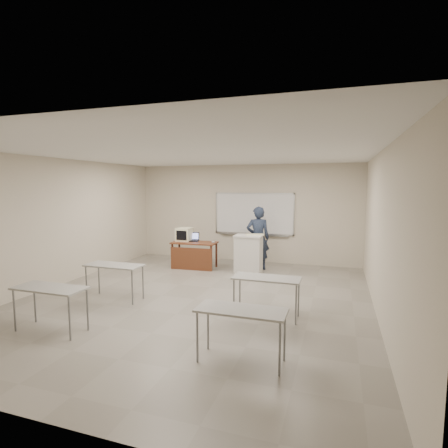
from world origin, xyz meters
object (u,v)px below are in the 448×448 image
(whiteboard, at_px, (254,214))
(podium, at_px, (249,254))
(crt_monitor, at_px, (185,234))
(presenter, at_px, (258,238))
(mouse, at_px, (213,242))
(instructor_desk, at_px, (193,251))
(laptop, at_px, (193,239))
(keyboard, at_px, (255,235))

(whiteboard, bearing_deg, podium, -81.93)
(whiteboard, xyz_separation_m, crt_monitor, (-1.78, -1.24, -0.54))
(whiteboard, bearing_deg, presenter, -70.03)
(mouse, xyz_separation_m, presenter, (1.21, 0.36, 0.12))
(whiteboard, relative_size, podium, 2.40)
(whiteboard, relative_size, mouse, 22.76)
(mouse, bearing_deg, whiteboard, 46.05)
(instructor_desk, height_order, presenter, presenter)
(instructor_desk, height_order, mouse, mouse)
(mouse, bearing_deg, laptop, 160.07)
(podium, height_order, mouse, podium)
(instructor_desk, bearing_deg, crt_monitor, 143.90)
(laptop, bearing_deg, whiteboard, 27.40)
(crt_monitor, xyz_separation_m, keyboard, (2.13, -0.15, 0.11))
(whiteboard, bearing_deg, crt_monitor, -145.03)
(keyboard, bearing_deg, instructor_desk, 164.36)
(podium, bearing_deg, crt_monitor, 172.65)
(laptop, xyz_separation_m, mouse, (0.65, -0.11, -0.04))
(whiteboard, height_order, laptop, whiteboard)
(laptop, bearing_deg, crt_monitor, 175.29)
(instructor_desk, bearing_deg, laptop, 107.48)
(crt_monitor, bearing_deg, whiteboard, 34.70)
(presenter, bearing_deg, keyboard, 75.52)
(presenter, bearing_deg, laptop, -8.01)
(whiteboard, height_order, instructor_desk, whiteboard)
(mouse, bearing_deg, presenter, 5.72)
(podium, xyz_separation_m, laptop, (-1.72, 0.26, 0.29))
(instructor_desk, bearing_deg, podium, -2.91)
(whiteboard, height_order, mouse, whiteboard)
(podium, relative_size, crt_monitor, 2.21)
(mouse, distance_m, presenter, 1.27)
(crt_monitor, bearing_deg, podium, -6.75)
(podium, xyz_separation_m, presenter, (0.14, 0.51, 0.37))
(laptop, bearing_deg, presenter, -3.59)
(podium, distance_m, presenter, 0.64)
(instructor_desk, height_order, keyboard, keyboard)
(podium, distance_m, mouse, 1.11)
(crt_monitor, height_order, mouse, crt_monitor)
(crt_monitor, distance_m, laptop, 0.30)
(whiteboard, height_order, presenter, whiteboard)
(podium, relative_size, laptop, 3.14)
(crt_monitor, xyz_separation_m, mouse, (0.91, -0.08, -0.17))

